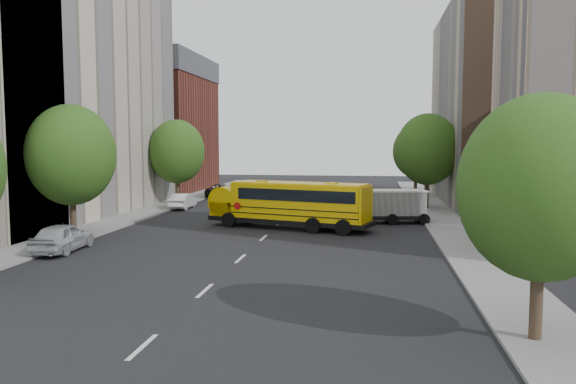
% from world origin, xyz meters
% --- Properties ---
extents(ground, '(120.00, 120.00, 0.00)m').
position_xyz_m(ground, '(0.00, 0.00, 0.00)').
color(ground, black).
rests_on(ground, ground).
extents(sidewalk_left, '(3.00, 80.00, 0.12)m').
position_xyz_m(sidewalk_left, '(-11.50, 5.00, 0.06)').
color(sidewalk_left, slate).
rests_on(sidewalk_left, ground).
extents(sidewalk_right, '(3.00, 80.00, 0.12)m').
position_xyz_m(sidewalk_right, '(11.50, 5.00, 0.06)').
color(sidewalk_right, slate).
rests_on(sidewalk_right, ground).
extents(lane_markings, '(0.15, 64.00, 0.01)m').
position_xyz_m(lane_markings, '(0.00, 10.00, 0.01)').
color(lane_markings, silver).
rests_on(lane_markings, ground).
extents(building_left_cream, '(10.00, 26.00, 20.00)m').
position_xyz_m(building_left_cream, '(-18.00, 6.00, 10.00)').
color(building_left_cream, '#C2B29C').
rests_on(building_left_cream, ground).
extents(building_left_redbrick, '(10.00, 15.00, 13.00)m').
position_xyz_m(building_left_redbrick, '(-18.00, 28.00, 6.50)').
color(building_left_redbrick, maroon).
rests_on(building_left_redbrick, ground).
extents(building_right_far, '(10.00, 22.00, 18.00)m').
position_xyz_m(building_right_far, '(18.00, 20.00, 9.00)').
color(building_right_far, tan).
rests_on(building_right_far, ground).
extents(building_right_sidewall, '(10.10, 0.30, 18.00)m').
position_xyz_m(building_right_sidewall, '(18.00, 9.00, 9.00)').
color(building_right_sidewall, brown).
rests_on(building_right_sidewall, ground).
extents(street_tree_1, '(5.12, 5.12, 7.90)m').
position_xyz_m(street_tree_1, '(-11.00, -4.00, 4.95)').
color(street_tree_1, '#38281C').
rests_on(street_tree_1, ground).
extents(street_tree_2, '(4.99, 4.99, 7.71)m').
position_xyz_m(street_tree_2, '(-11.00, 14.00, 4.83)').
color(street_tree_2, '#38281C').
rests_on(street_tree_2, ground).
extents(street_tree_3, '(4.61, 4.61, 7.11)m').
position_xyz_m(street_tree_3, '(11.00, -18.00, 4.45)').
color(street_tree_3, '#38281C').
rests_on(street_tree_3, ground).
extents(street_tree_4, '(5.25, 5.25, 8.10)m').
position_xyz_m(street_tree_4, '(11.00, 14.00, 5.08)').
color(street_tree_4, '#38281C').
rests_on(street_tree_4, ground).
extents(street_tree_5, '(4.86, 4.86, 7.51)m').
position_xyz_m(street_tree_5, '(11.00, 26.00, 4.70)').
color(street_tree_5, '#38281C').
rests_on(street_tree_5, ground).
extents(school_bus, '(11.36, 5.54, 3.14)m').
position_xyz_m(school_bus, '(0.89, 1.97, 1.75)').
color(school_bus, black).
rests_on(school_bus, ground).
extents(safari_truck, '(5.72, 2.89, 2.34)m').
position_xyz_m(safari_truck, '(7.51, 5.35, 1.24)').
color(safari_truck, black).
rests_on(safari_truck, ground).
extents(parked_car_0, '(2.08, 4.59, 1.53)m').
position_xyz_m(parked_car_0, '(-9.60, -7.62, 0.76)').
color(parked_car_0, '#ACADB3').
rests_on(parked_car_0, ground).
extents(parked_car_1, '(1.59, 4.10, 1.33)m').
position_xyz_m(parked_car_1, '(-9.60, 11.32, 0.67)').
color(parked_car_1, silver).
rests_on(parked_car_1, ground).
extents(parked_car_2, '(2.40, 4.88, 1.33)m').
position_xyz_m(parked_car_2, '(-9.05, 21.79, 0.67)').
color(parked_car_2, black).
rests_on(parked_car_2, ground).
extents(parked_car_4, '(2.02, 4.61, 1.55)m').
position_xyz_m(parked_car_4, '(9.08, 16.73, 0.77)').
color(parked_car_4, '#2E3650').
rests_on(parked_car_4, ground).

